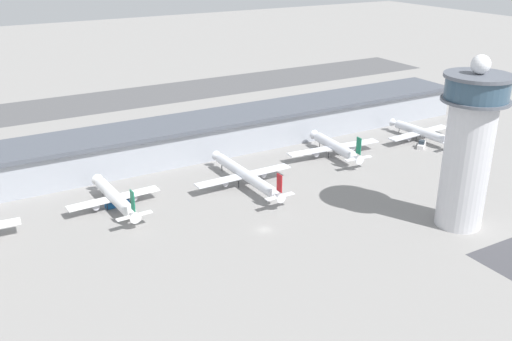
# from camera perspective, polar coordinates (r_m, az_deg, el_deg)

# --- Properties ---
(ground_plane) EXTENTS (1000.00, 1000.00, 0.00)m
(ground_plane) POSITION_cam_1_polar(r_m,az_deg,el_deg) (171.64, 0.84, -5.94)
(ground_plane) COLOR gray
(terminal_building) EXTENTS (279.01, 25.00, 14.27)m
(terminal_building) POSITION_cam_1_polar(r_m,az_deg,el_deg) (226.85, -8.20, 2.99)
(terminal_building) COLOR #A3A8B2
(terminal_building) RESTS_ON ground
(runway_strip) EXTENTS (418.51, 44.00, 0.01)m
(runway_strip) POSITION_cam_1_polar(r_m,az_deg,el_deg) (318.56, -14.86, 6.71)
(runway_strip) COLOR #515154
(runway_strip) RESTS_ON ground
(control_tower) EXTENTS (19.13, 19.13, 51.73)m
(control_tower) POSITION_cam_1_polar(r_m,az_deg,el_deg) (175.76, 20.51, 2.43)
(control_tower) COLOR silver
(control_tower) RESTS_ON ground
(airplane_gate_bravo) EXTENTS (30.42, 35.22, 12.36)m
(airplane_gate_bravo) POSITION_cam_1_polar(r_m,az_deg,el_deg) (188.51, -13.94, -2.64)
(airplane_gate_bravo) COLOR white
(airplane_gate_bravo) RESTS_ON ground
(airplane_gate_charlie) EXTENTS (36.95, 45.43, 12.26)m
(airplane_gate_charlie) POSITION_cam_1_polar(r_m,az_deg,el_deg) (199.02, -1.06, -0.45)
(airplane_gate_charlie) COLOR silver
(airplane_gate_charlie) RESTS_ON ground
(airplane_gate_delta) EXTENTS (40.91, 33.75, 12.85)m
(airplane_gate_delta) POSITION_cam_1_polar(r_m,az_deg,el_deg) (228.67, 7.91, 2.37)
(airplane_gate_delta) COLOR silver
(airplane_gate_delta) RESTS_ON ground
(airplane_gate_echo) EXTENTS (34.13, 34.48, 11.60)m
(airplane_gate_echo) POSITION_cam_1_polar(r_m,az_deg,el_deg) (255.71, 16.16, 3.71)
(airplane_gate_echo) COLOR silver
(airplane_gate_echo) RESTS_ON ground
(service_truck_catering) EXTENTS (7.76, 2.74, 3.17)m
(service_truck_catering) POSITION_cam_1_polar(r_m,az_deg,el_deg) (191.25, -13.69, -3.16)
(service_truck_catering) COLOR black
(service_truck_catering) RESTS_ON ground
(service_truck_fuel) EXTENTS (7.97, 6.64, 3.20)m
(service_truck_fuel) POSITION_cam_1_polar(r_m,az_deg,el_deg) (247.98, 16.23, 2.49)
(service_truck_fuel) COLOR black
(service_truck_fuel) RESTS_ON ground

